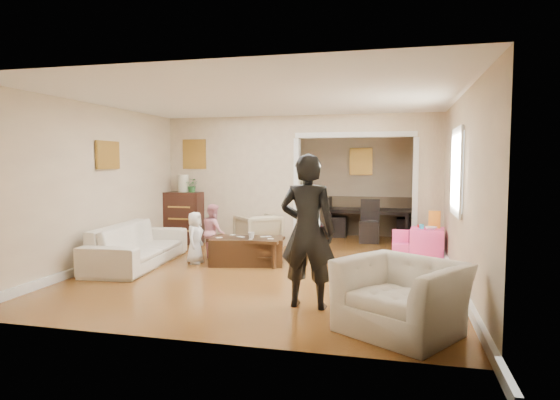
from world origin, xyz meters
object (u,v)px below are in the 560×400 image
(armchair_back, at_px, (258,232))
(dining_table, at_px, (371,223))
(cyan_cup, at_px, (422,226))
(adult_person, at_px, (308,231))
(dresser, at_px, (184,218))
(child_toddler, at_px, (317,235))
(play_table, at_px, (427,244))
(child_kneel_b, at_px, (213,231))
(child_kneel_a, at_px, (195,238))
(coffee_table, at_px, (247,251))
(armchair_front, at_px, (401,297))
(sofa, at_px, (138,245))
(table_lamp, at_px, (183,183))
(coffee_cup, at_px, (251,235))

(armchair_back, height_order, dining_table, armchair_back)
(cyan_cup, relative_size, adult_person, 0.04)
(armchair_back, relative_size, dresser, 0.71)
(dresser, relative_size, child_toddler, 1.30)
(play_table, bearing_deg, child_kneel_b, -167.26)
(cyan_cup, xyz_separation_m, child_kneel_a, (-3.67, -1.22, -0.15))
(coffee_table, distance_m, child_kneel_b, 0.80)
(armchair_front, bearing_deg, dresser, 167.69)
(dresser, distance_m, dining_table, 4.09)
(sofa, xyz_separation_m, adult_person, (3.13, -1.61, 0.56))
(dresser, relative_size, play_table, 1.91)
(table_lamp, bearing_deg, dresser, 0.00)
(sofa, distance_m, child_toddler, 3.03)
(cyan_cup, bearing_deg, dining_table, 113.66)
(armchair_back, distance_m, dresser, 1.76)
(table_lamp, distance_m, coffee_table, 2.71)
(play_table, distance_m, child_toddler, 1.91)
(sofa, height_order, adult_person, adult_person)
(armchair_back, relative_size, dining_table, 0.41)
(table_lamp, distance_m, child_kneel_a, 2.24)
(armchair_back, distance_m, dining_table, 2.86)
(sofa, distance_m, child_kneel_b, 1.29)
(child_kneel_b, relative_size, child_toddler, 1.17)
(cyan_cup, xyz_separation_m, dining_table, (-0.97, 2.21, -0.25))
(sofa, bearing_deg, dresser, -0.96)
(coffee_table, bearing_deg, dresser, 138.90)
(coffee_cup, bearing_deg, armchair_back, 102.12)
(armchair_back, bearing_deg, play_table, 135.02)
(coffee_table, distance_m, coffee_cup, 0.29)
(armchair_back, distance_m, table_lamp, 1.97)
(sofa, bearing_deg, play_table, -76.76)
(sofa, relative_size, coffee_cup, 21.09)
(coffee_table, height_order, cyan_cup, cyan_cup)
(coffee_cup, distance_m, dining_table, 3.77)
(armchair_front, distance_m, child_kneel_b, 4.34)
(armchair_back, xyz_separation_m, dresser, (-1.71, 0.39, 0.19))
(armchair_front, bearing_deg, table_lamp, 167.69)
(coffee_table, bearing_deg, child_toddler, 35.54)
(child_toddler, bearing_deg, sofa, -29.76)
(armchair_front, xyz_separation_m, child_kneel_b, (-3.16, 2.97, 0.12))
(dresser, height_order, child_toddler, dresser)
(table_lamp, height_order, coffee_cup, table_lamp)
(dresser, height_order, play_table, dresser)
(sofa, bearing_deg, table_lamp, -0.96)
(coffee_cup, bearing_deg, table_lamp, 139.51)
(coffee_cup, distance_m, child_toddler, 1.24)
(play_table, height_order, adult_person, adult_person)
(cyan_cup, height_order, dining_table, dining_table)
(sofa, height_order, play_table, sofa)
(coffee_cup, distance_m, child_kneel_a, 0.96)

